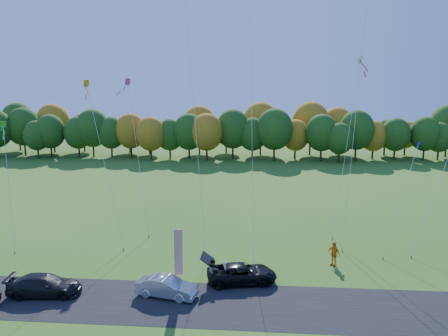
# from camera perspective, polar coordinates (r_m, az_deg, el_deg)

# --- Properties ---
(ground) EXTENTS (160.00, 160.00, 0.00)m
(ground) POSITION_cam_1_polar(r_m,az_deg,el_deg) (32.61, -0.88, -14.10)
(ground) COLOR #2D5F19
(asphalt_strip) EXTENTS (90.00, 6.00, 0.01)m
(asphalt_strip) POSITION_cam_1_polar(r_m,az_deg,el_deg) (29.03, -1.68, -17.33)
(asphalt_strip) COLOR black
(asphalt_strip) RESTS_ON ground
(tree_line) EXTENTS (116.00, 12.00, 10.00)m
(tree_line) POSITION_cam_1_polar(r_m,az_deg,el_deg) (85.69, 2.66, 1.16)
(tree_line) COLOR #1E4711
(tree_line) RESTS_ON ground
(black_suv) EXTENTS (5.25, 3.18, 1.36)m
(black_suv) POSITION_cam_1_polar(r_m,az_deg,el_deg) (31.60, 2.35, -13.59)
(black_suv) COLOR black
(black_suv) RESTS_ON ground
(silver_sedan) EXTENTS (4.29, 2.26, 1.34)m
(silver_sedan) POSITION_cam_1_polar(r_m,az_deg,el_deg) (29.91, -7.49, -15.12)
(silver_sedan) COLOR silver
(silver_sedan) RESTS_ON ground
(dark_truck_a) EXTENTS (4.94, 2.42, 1.38)m
(dark_truck_a) POSITION_cam_1_polar(r_m,az_deg,el_deg) (32.12, -22.41, -13.96)
(dark_truck_a) COLOR black
(dark_truck_a) RESTS_ON ground
(person_tailgate_a) EXTENTS (0.49, 0.64, 1.58)m
(person_tailgate_a) POSITION_cam_1_polar(r_m,az_deg,el_deg) (31.51, 0.22, -13.43)
(person_tailgate_a) COLOR silver
(person_tailgate_a) RESTS_ON ground
(person_tailgate_b) EXTENTS (1.11, 1.11, 1.82)m
(person_tailgate_b) POSITION_cam_1_polar(r_m,az_deg,el_deg) (31.20, -1.38, -13.45)
(person_tailgate_b) COLOR gray
(person_tailgate_b) RESTS_ON ground
(person_east) EXTENTS (1.09, 1.12, 1.89)m
(person_east) POSITION_cam_1_polar(r_m,az_deg,el_deg) (35.35, 14.13, -10.80)
(person_east) COLOR orange
(person_east) RESTS_ON ground
(feather_flag) EXTENTS (0.56, 0.14, 4.26)m
(feather_flag) POSITION_cam_1_polar(r_m,az_deg,el_deg) (30.23, -6.06, -10.82)
(feather_flag) COLOR #999999
(feather_flag) RESTS_ON ground
(kite_delta_blue) EXTENTS (4.76, 11.39, 26.67)m
(kite_delta_blue) POSITION_cam_1_polar(r_m,az_deg,el_deg) (38.52, -4.10, 9.47)
(kite_delta_blue) COLOR #4C3F33
(kite_delta_blue) RESTS_ON ground
(kite_parafoil_orange) EXTENTS (5.88, 12.75, 32.79)m
(kite_parafoil_orange) POSITION_cam_1_polar(r_m,az_deg,el_deg) (42.53, 17.51, 13.52)
(kite_parafoil_orange) COLOR #4C3F33
(kite_parafoil_orange) RESTS_ON ground
(kite_delta_red) EXTENTS (2.35, 9.34, 25.28)m
(kite_delta_red) POSITION_cam_1_polar(r_m,az_deg,el_deg) (36.01, 3.60, 9.95)
(kite_delta_red) COLOR #4C3F33
(kite_delta_red) RESTS_ON ground
(kite_diamond_yellow) EXTENTS (5.28, 6.09, 14.66)m
(kite_diamond_yellow) POSITION_cam_1_polar(r_m,az_deg,el_deg) (40.00, -15.39, 0.75)
(kite_diamond_yellow) COLOR #4C3F33
(kite_diamond_yellow) RESTS_ON ground
(kite_diamond_green) EXTENTS (2.94, 4.44, 10.96)m
(kite_diamond_green) POSITION_cam_1_polar(r_m,az_deg,el_deg) (41.68, -26.31, -2.06)
(kite_diamond_green) COLOR #4C3F33
(kite_diamond_green) RESTS_ON ground
(kite_diamond_white) EXTENTS (3.48, 5.97, 17.03)m
(kite_diamond_white) POSITION_cam_1_polar(r_m,az_deg,el_deg) (42.50, 15.75, 2.86)
(kite_diamond_white) COLOR #4C3F33
(kite_diamond_white) RESTS_ON ground
(kite_diamond_pink) EXTENTS (4.47, 8.56, 15.02)m
(kite_diamond_pink) POSITION_cam_1_polar(r_m,az_deg,el_deg) (43.80, -11.24, 1.89)
(kite_diamond_pink) COLOR #4C3F33
(kite_diamond_pink) RESTS_ON ground
(kite_diamond_blue_low) EXTENTS (3.75, 3.97, 9.36)m
(kite_diamond_blue_low) POSITION_cam_1_polar(r_m,az_deg,el_deg) (38.73, 22.11, -3.88)
(kite_diamond_blue_low) COLOR #4C3F33
(kite_diamond_blue_low) RESTS_ON ground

